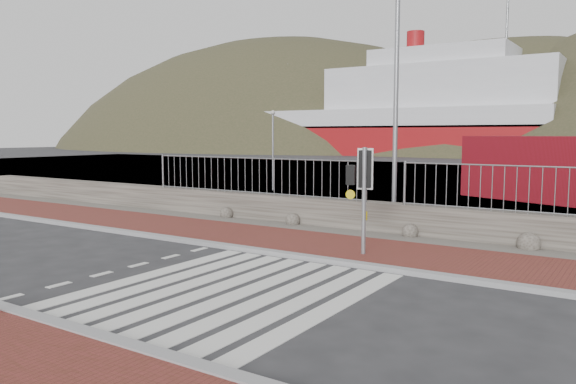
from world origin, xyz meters
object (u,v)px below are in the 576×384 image
Objects in this scene: streetlight at (401,80)px; shipping_container at (545,168)px; traffic_signal_far at (363,178)px; ferry at (396,117)px.

streetlight is 11.45m from shipping_container.
shipping_container is (2.45, 10.74, -3.11)m from streetlight.
shipping_container is at bearing -112.63° from traffic_signal_far.
ferry is at bearing 98.56° from streetlight.
ferry is at bearing 142.48° from shipping_container.
ferry is 56.18m from shipping_container.
ferry is 19.24× the size of traffic_signal_far.
traffic_signal_far is (25.46, -63.92, -3.48)m from ferry.
streetlight is at bearing -67.56° from ferry.
streetlight is 1.19× the size of shipping_container.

